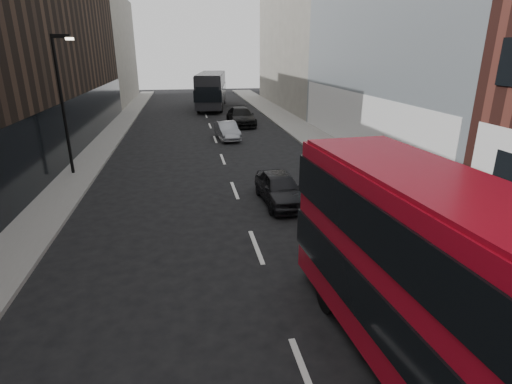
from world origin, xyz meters
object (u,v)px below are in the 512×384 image
grey_bus (212,89)px  car_b (227,131)px  red_bus (466,300)px  car_a (280,188)px  street_lamp (63,97)px  car_c (241,116)px

grey_bus → car_b: grey_bus is taller
red_bus → car_b: 25.10m
car_a → car_b: car_a is taller
street_lamp → car_c: (11.04, 13.92, -3.40)m
street_lamp → car_b: size_ratio=1.75×
red_bus → car_c: (0.39, 30.92, -1.53)m
red_bus → car_c: size_ratio=1.94×
red_bus → grey_bus: bearing=87.7°
red_bus → car_b: red_bus is taller
grey_bus → car_b: bearing=-82.6°
red_bus → street_lamp: bearing=118.0°
street_lamp → red_bus: (10.65, -17.00, -1.87)m
car_b → street_lamp: bearing=-144.2°
grey_bus → car_c: (1.73, -12.42, -1.37)m
car_a → street_lamp: bearing=146.5°
grey_bus → car_c: bearing=-74.2°
street_lamp → car_c: 18.09m
street_lamp → red_bus: bearing=-57.9°
street_lamp → red_bus: size_ratio=0.67×
red_bus → car_b: size_ratio=2.61×
red_bus → car_a: 11.13m
car_b → car_c: car_c is taller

